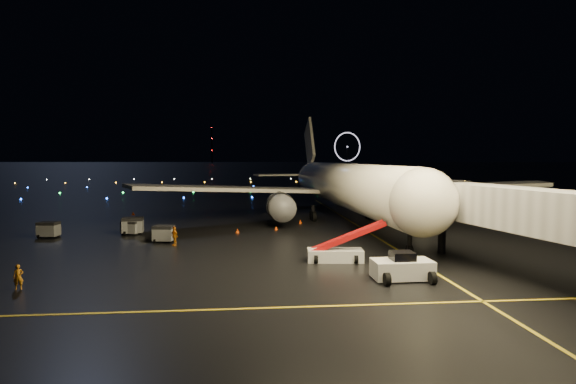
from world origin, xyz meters
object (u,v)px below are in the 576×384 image
at_px(pushback_tug, 402,266).
at_px(belt_loader, 335,242).
at_px(airliner, 339,161).
at_px(baggage_cart_2, 133,226).
at_px(baggage_cart_1, 131,228).
at_px(crew_a, 18,277).
at_px(baggage_cart_0, 164,234).
at_px(crew_c, 174,236).
at_px(baggage_cart_3, 49,230).

bearing_deg(pushback_tug, belt_loader, 120.82).
bearing_deg(belt_loader, airliner, 83.30).
bearing_deg(belt_loader, baggage_cart_2, 148.65).
distance_m(baggage_cart_1, baggage_cart_2, 0.34).
relative_size(crew_a, baggage_cart_1, 0.92).
relative_size(baggage_cart_0, baggage_cart_1, 1.10).
bearing_deg(belt_loader, baggage_cart_0, 153.28).
distance_m(pushback_tug, baggage_cart_0, 25.13).
distance_m(pushback_tug, baggage_cart_1, 31.79).
xyz_separation_m(crew_c, baggage_cart_1, (-5.90, 6.89, -0.17)).
bearing_deg(pushback_tug, crew_c, 141.47).
bearing_deg(baggage_cart_0, baggage_cart_2, 138.78).
relative_size(crew_a, baggage_cart_2, 0.74).
height_order(baggage_cart_0, baggage_cart_2, baggage_cart_2).
relative_size(pushback_tug, belt_loader, 0.62).
bearing_deg(airliner, belt_loader, -104.92).
xyz_separation_m(crew_a, baggage_cart_1, (1.92, 20.99, -0.06)).
relative_size(crew_c, baggage_cart_1, 1.04).
distance_m(belt_loader, baggage_cart_1, 25.24).
height_order(baggage_cart_0, baggage_cart_3, baggage_cart_3).
xyz_separation_m(airliner, crew_c, (-20.17, -18.07, -7.21)).
height_order(belt_loader, crew_c, belt_loader).
relative_size(belt_loader, crew_a, 4.04).
distance_m(belt_loader, crew_c, 16.53).
xyz_separation_m(airliner, crew_a, (-27.99, -32.16, -7.32)).
bearing_deg(baggage_cart_2, baggage_cart_1, -136.11).
xyz_separation_m(baggage_cart_1, baggage_cart_2, (0.18, 0.22, 0.18)).
distance_m(belt_loader, crew_a, 23.01).
xyz_separation_m(pushback_tug, baggage_cart_2, (-23.74, 21.15, -0.04)).
distance_m(airliner, crew_a, 43.26).
distance_m(airliner, baggage_cart_1, 29.31).
height_order(pushback_tug, belt_loader, belt_loader).
relative_size(pushback_tug, crew_a, 2.51).
xyz_separation_m(belt_loader, crew_a, (-22.20, -6.00, -0.80)).
relative_size(baggage_cart_1, baggage_cart_2, 0.81).
distance_m(pushback_tug, baggage_cart_3, 37.87).
relative_size(crew_c, baggage_cart_3, 0.94).
xyz_separation_m(airliner, baggage_cart_1, (-26.07, -11.18, -7.38)).
height_order(crew_a, baggage_cart_1, crew_a).
distance_m(pushback_tug, belt_loader, 6.99).
xyz_separation_m(airliner, belt_loader, (-5.78, -26.17, -6.52)).
bearing_deg(baggage_cart_1, crew_c, -32.49).
bearing_deg(baggage_cart_2, baggage_cart_3, -177.61).
relative_size(crew_a, crew_c, 0.88).
relative_size(pushback_tug, baggage_cart_0, 2.08).
bearing_deg(crew_c, airliner, 91.41).
relative_size(pushback_tug, baggage_cart_3, 2.07).
relative_size(crew_c, baggage_cart_2, 0.84).
xyz_separation_m(airliner, pushback_tug, (-2.15, -32.11, -7.16)).
xyz_separation_m(baggage_cart_2, baggage_cart_3, (-8.53, -1.33, -0.10)).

